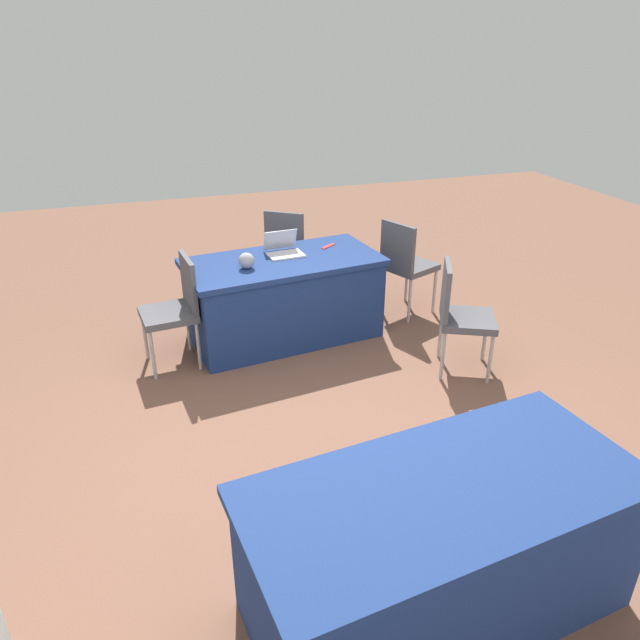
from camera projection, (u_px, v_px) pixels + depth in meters
The scene contains 10 objects.
ground_plane at pixel (308, 437), 4.20m from camera, with size 14.40×14.40×0.00m, color brown.
table_foreground at pixel (284, 298), 5.46m from camera, with size 1.85×1.06×0.77m.
table_mid_left at pixel (439, 548), 2.80m from camera, with size 1.96×1.06×0.77m.
chair_near_front at pixel (405, 261), 5.83m from camera, with size 0.57×0.57×0.98m.
chair_tucked_left at pixel (176, 305), 4.93m from camera, with size 0.48×0.48×0.95m.
chair_aisle at pixel (460, 311), 4.83m from camera, with size 0.59×0.59×0.95m.
chair_back_row at pixel (289, 247), 6.23m from camera, with size 0.61×0.61×0.97m.
laptop_silver at pixel (284, 250), 5.40m from camera, with size 0.34×0.32×0.21m.
yarn_ball at pixel (246, 261), 5.06m from camera, with size 0.14×0.14×0.14m, color gray.
scissors_red at pixel (328, 246), 5.61m from camera, with size 0.18×0.04×0.01m, color red.
Camera 1 is at (0.99, 3.27, 2.59)m, focal length 33.00 mm.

